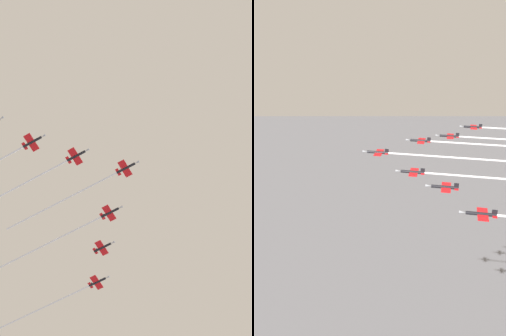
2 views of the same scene
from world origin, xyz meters
The scene contains 5 objects.
jet_lead centered at (9.62, 25.22, 208.16)m, with size 61.74×37.28×2.42m.
jet_port_inner centered at (31.14, 20.00, 206.89)m, with size 59.62×36.03×2.42m.
jet_starboard_inner centered at (13.43, 45.43, 209.43)m, with size 55.21×33.43×2.42m.
jet_port_outer centered at (31.81, 2.45, 208.86)m, with size 11.04×8.77×2.42m.
jet_center_rear centered at (71.64, 8.06, 208.12)m, with size 67.41×40.64×2.42m.
Camera 1 is at (-78.96, 54.96, 3.24)m, focal length 52.40 mm.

